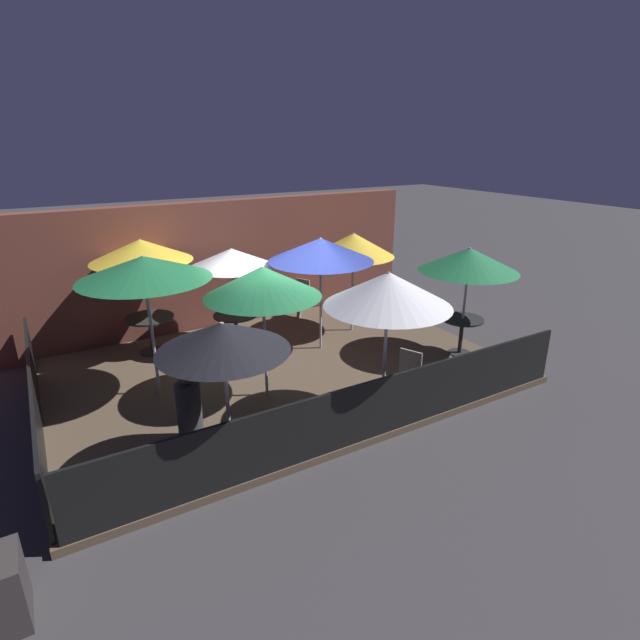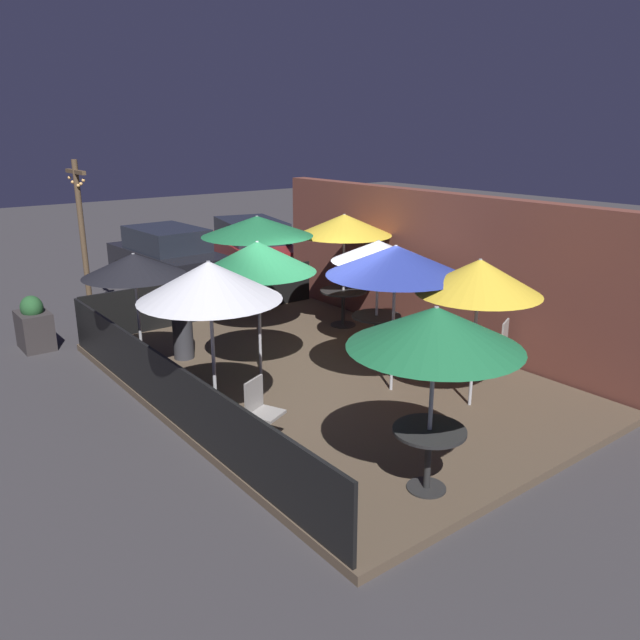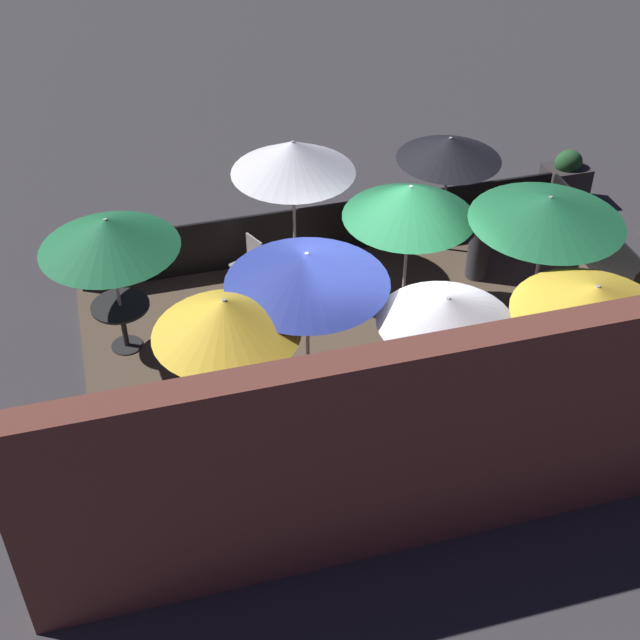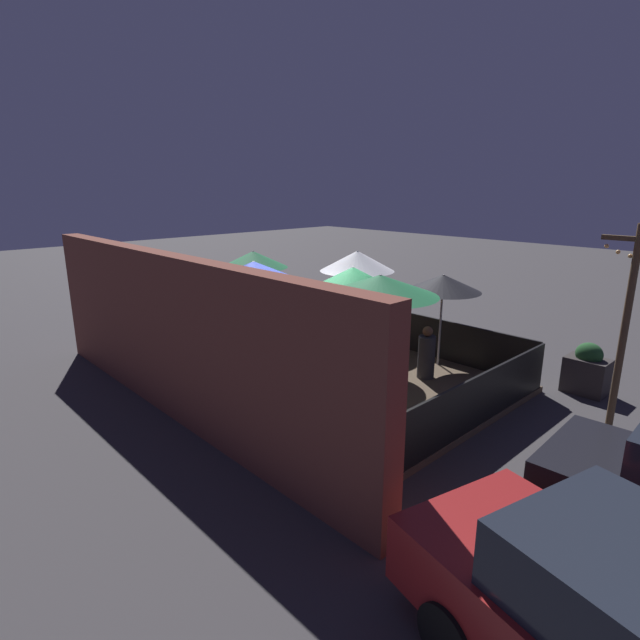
{
  "view_description": "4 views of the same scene",
  "coord_description": "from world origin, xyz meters",
  "px_view_note": "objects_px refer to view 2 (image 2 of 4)",
  "views": [
    {
      "loc": [
        -3.78,
        -8.01,
        4.38
      ],
      "look_at": [
        0.74,
        -0.27,
        1.07
      ],
      "focal_mm": 28.0,
      "sensor_mm": 36.0,
      "label": 1
    },
    {
      "loc": [
        7.86,
        -6.17,
        4.18
      ],
      "look_at": [
        -0.03,
        -0.05,
        1.1
      ],
      "focal_mm": 35.0,
      "sensor_mm": 36.0,
      "label": 2
    },
    {
      "loc": [
        3.46,
        9.37,
        8.73
      ],
      "look_at": [
        0.98,
        0.34,
        1.28
      ],
      "focal_mm": 50.0,
      "sensor_mm": 36.0,
      "label": 3
    },
    {
      "loc": [
        -7.99,
        7.07,
        4.15
      ],
      "look_at": [
        -0.09,
        -0.41,
        1.2
      ],
      "focal_mm": 28.0,
      "sensor_mm": 36.0,
      "label": 4
    }
  ],
  "objects_px": {
    "dining_table_2": "(429,442)",
    "patio_umbrella_3": "(479,277)",
    "patio_umbrella_0": "(378,251)",
    "patio_umbrella_6": "(395,260)",
    "patio_umbrella_4": "(258,257)",
    "patio_umbrella_7": "(257,226)",
    "planter_box": "(34,325)",
    "patio_umbrella_2": "(435,328)",
    "dining_table_0": "(376,323)",
    "parked_car_1": "(252,246)",
    "patio_chair_0": "(497,344)",
    "light_post": "(83,235)",
    "patio_chair_1": "(262,410)",
    "patio_umbrella_1": "(344,225)",
    "parked_car_0": "(168,256)",
    "patio_umbrella_5": "(134,265)",
    "patio_umbrella_8": "(209,281)",
    "patron_0": "(183,332)",
    "dining_table_1": "(343,297)"
  },
  "relations": [
    {
      "from": "patio_umbrella_3",
      "to": "patio_umbrella_7",
      "type": "height_order",
      "value": "patio_umbrella_7"
    },
    {
      "from": "dining_table_2",
      "to": "patio_umbrella_5",
      "type": "bearing_deg",
      "value": -167.64
    },
    {
      "from": "patio_chair_0",
      "to": "patio_umbrella_6",
      "type": "bearing_deg",
      "value": 50.01
    },
    {
      "from": "patio_umbrella_6",
      "to": "dining_table_2",
      "type": "distance_m",
      "value": 3.29
    },
    {
      "from": "patio_umbrella_7",
      "to": "planter_box",
      "type": "bearing_deg",
      "value": -124.58
    },
    {
      "from": "patio_umbrella_3",
      "to": "patio_umbrella_7",
      "type": "bearing_deg",
      "value": -169.73
    },
    {
      "from": "patio_chair_0",
      "to": "patio_umbrella_2",
      "type": "bearing_deg",
      "value": 92.28
    },
    {
      "from": "patio_umbrella_1",
      "to": "parked_car_1",
      "type": "bearing_deg",
      "value": 167.12
    },
    {
      "from": "light_post",
      "to": "parked_car_0",
      "type": "xyz_separation_m",
      "value": [
        -2.23,
        2.88,
        -1.16
      ]
    },
    {
      "from": "light_post",
      "to": "parked_car_0",
      "type": "bearing_deg",
      "value": 127.77
    },
    {
      "from": "planter_box",
      "to": "patio_umbrella_1",
      "type": "bearing_deg",
      "value": 62.84
    },
    {
      "from": "patio_umbrella_4",
      "to": "dining_table_2",
      "type": "xyz_separation_m",
      "value": [
        4.22,
        -0.39,
        -1.45
      ]
    },
    {
      "from": "patio_umbrella_5",
      "to": "dining_table_0",
      "type": "relative_size",
      "value": 2.27
    },
    {
      "from": "patio_umbrella_2",
      "to": "patio_umbrella_5",
      "type": "bearing_deg",
      "value": -167.64
    },
    {
      "from": "patio_umbrella_8",
      "to": "parked_car_0",
      "type": "relative_size",
      "value": 0.56
    },
    {
      "from": "patio_umbrella_2",
      "to": "patio_umbrella_4",
      "type": "relative_size",
      "value": 0.96
    },
    {
      "from": "dining_table_1",
      "to": "patron_0",
      "type": "bearing_deg",
      "value": -94.09
    },
    {
      "from": "patio_umbrella_8",
      "to": "dining_table_2",
      "type": "xyz_separation_m",
      "value": [
        2.9,
        1.18,
        -1.53
      ]
    },
    {
      "from": "dining_table_0",
      "to": "parked_car_1",
      "type": "xyz_separation_m",
      "value": [
        -7.48,
        1.9,
        0.16
      ]
    },
    {
      "from": "patio_umbrella_7",
      "to": "parked_car_0",
      "type": "xyz_separation_m",
      "value": [
        -5.64,
        0.63,
        -1.54
      ]
    },
    {
      "from": "patio_umbrella_0",
      "to": "patio_umbrella_4",
      "type": "distance_m",
      "value": 2.38
    },
    {
      "from": "patio_chair_0",
      "to": "patio_chair_1",
      "type": "xyz_separation_m",
      "value": [
        -0.29,
        -4.6,
        -0.02
      ]
    },
    {
      "from": "patio_chair_1",
      "to": "patio_umbrella_7",
      "type": "bearing_deg",
      "value": 123.62
    },
    {
      "from": "dining_table_0",
      "to": "light_post",
      "type": "xyz_separation_m",
      "value": [
        -5.39,
        -3.58,
        1.32
      ]
    },
    {
      "from": "patio_umbrella_5",
      "to": "parked_car_0",
      "type": "bearing_deg",
      "value": 151.6
    },
    {
      "from": "dining_table_2",
      "to": "patio_umbrella_3",
      "type": "bearing_deg",
      "value": 118.15
    },
    {
      "from": "patio_umbrella_2",
      "to": "patio_chair_1",
      "type": "relative_size",
      "value": 2.42
    },
    {
      "from": "patio_umbrella_2",
      "to": "patio_chair_0",
      "type": "distance_m",
      "value": 4.33
    },
    {
      "from": "patio_umbrella_4",
      "to": "patio_umbrella_7",
      "type": "relative_size",
      "value": 0.94
    },
    {
      "from": "patio_umbrella_0",
      "to": "patio_umbrella_6",
      "type": "xyz_separation_m",
      "value": [
        1.49,
        -1.04,
        0.2
      ]
    },
    {
      "from": "patio_umbrella_7",
      "to": "patio_umbrella_3",
      "type": "bearing_deg",
      "value": 10.27
    },
    {
      "from": "patio_umbrella_4",
      "to": "patio_umbrella_8",
      "type": "relative_size",
      "value": 0.96
    },
    {
      "from": "patio_umbrella_0",
      "to": "parked_car_1",
      "type": "relative_size",
      "value": 0.44
    },
    {
      "from": "patio_umbrella_2",
      "to": "patio_umbrella_4",
      "type": "bearing_deg",
      "value": 174.67
    },
    {
      "from": "patio_umbrella_6",
      "to": "patio_chair_0",
      "type": "relative_size",
      "value": 2.49
    },
    {
      "from": "patio_umbrella_6",
      "to": "patio_umbrella_2",
      "type": "bearing_deg",
      "value": -35.75
    },
    {
      "from": "patio_umbrella_3",
      "to": "dining_table_1",
      "type": "distance_m",
      "value": 4.64
    },
    {
      "from": "patio_umbrella_3",
      "to": "patio_umbrella_7",
      "type": "xyz_separation_m",
      "value": [
        -4.63,
        -0.84,
        0.26
      ]
    },
    {
      "from": "parked_car_0",
      "to": "patio_umbrella_3",
      "type": "bearing_deg",
      "value": -1.26
    },
    {
      "from": "patio_umbrella_2",
      "to": "planter_box",
      "type": "distance_m",
      "value": 8.79
    },
    {
      "from": "patio_umbrella_0",
      "to": "patron_0",
      "type": "xyz_separation_m",
      "value": [
        -1.91,
        -3.04,
        -1.43
      ]
    },
    {
      "from": "patio_chair_0",
      "to": "parked_car_1",
      "type": "distance_m",
      "value": 9.59
    },
    {
      "from": "patio_umbrella_4",
      "to": "dining_table_2",
      "type": "relative_size",
      "value": 2.72
    },
    {
      "from": "patio_chair_0",
      "to": "planter_box",
      "type": "relative_size",
      "value": 0.88
    },
    {
      "from": "patio_umbrella_5",
      "to": "planter_box",
      "type": "relative_size",
      "value": 1.97
    },
    {
      "from": "patio_umbrella_3",
      "to": "patio_umbrella_4",
      "type": "xyz_separation_m",
      "value": [
        -3.02,
        -1.86,
        0.04
      ]
    },
    {
      "from": "patio_umbrella_1",
      "to": "patio_chair_1",
      "type": "bearing_deg",
      "value": -51.22
    },
    {
      "from": "patio_umbrella_2",
      "to": "patio_umbrella_6",
      "type": "distance_m",
      "value": 2.92
    },
    {
      "from": "dining_table_2",
      "to": "parked_car_1",
      "type": "distance_m",
      "value": 12.25
    },
    {
      "from": "patio_umbrella_3",
      "to": "parked_car_1",
      "type": "xyz_separation_m",
      "value": [
        -10.14,
        2.39,
        -1.29
      ]
    }
  ]
}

